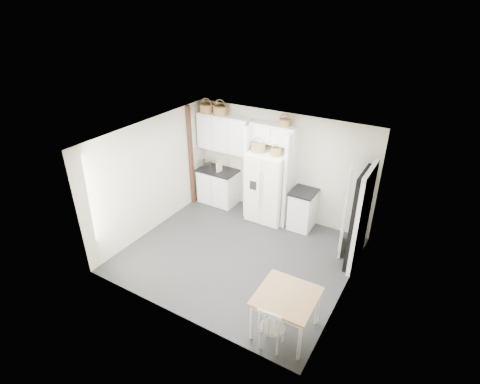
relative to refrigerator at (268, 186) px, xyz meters
The scene contains 27 objects.
floor 1.86m from the refrigerator, 84.78° to the right, with size 4.50×4.50×0.00m, color #262628.
ceiling 2.39m from the refrigerator, 84.78° to the right, with size 4.50×4.50×0.00m, color white.
wall_back 0.58m from the refrigerator, 67.30° to the left, with size 4.50×4.50×0.00m, color beige.
wall_left 2.70m from the refrigerator, 141.99° to the right, with size 4.00×4.00×0.00m, color beige.
wall_right 2.94m from the refrigerator, 34.37° to the right, with size 4.00×4.00×0.00m, color beige.
refrigerator is the anchor object (origin of this frame).
base_cab_left 1.54m from the refrigerator, behind, with size 0.97×0.61×0.90m, color white.
base_cab_right 0.98m from the refrigerator, ahead, with size 0.52×0.62×0.91m, color white.
dining_table 3.57m from the refrigerator, 58.42° to the right, with size 0.92×0.92×0.77m, color olive.
windsor_chair 3.87m from the refrigerator, 61.98° to the right, with size 0.40×0.36×0.82m, color white.
counter_left 1.48m from the refrigerator, behind, with size 1.01×0.65×0.04m, color black.
counter_right 0.89m from the refrigerator, ahead, with size 0.56×0.66×0.04m, color black.
toaster 1.87m from the refrigerator, behind, with size 0.26×0.15×0.18m, color silver.
cookbook_red 1.43m from the refrigerator, behind, with size 0.03×0.15×0.23m, color maroon.
cookbook_cream 1.40m from the refrigerator, behind, with size 0.04×0.17×0.25m, color beige.
basket_upper_a 2.44m from the refrigerator, behind, with size 0.34×0.34×0.19m, color olive.
basket_upper_b 2.15m from the refrigerator, behind, with size 0.35×0.35×0.21m, color olive.
basket_bridge_b 1.58m from the refrigerator, 37.17° to the left, with size 0.26×0.26×0.15m, color olive.
basket_fridge_a 1.00m from the refrigerator, 157.79° to the right, with size 0.34×0.34×0.18m, color olive.
basket_fridge_b 0.97m from the refrigerator, 26.17° to the right, with size 0.25×0.25×0.14m, color olive.
upper_cabinet 1.71m from the refrigerator, behind, with size 1.40×0.34×0.90m, color white.
bridge_cabinet 1.27m from the refrigerator, 90.00° to the left, with size 1.12×0.34×0.45m, color white.
fridge_panel_left 0.58m from the refrigerator, behind, with size 0.08×0.60×2.30m, color white.
fridge_panel_right 0.58m from the refrigerator, ahead, with size 0.08×0.60×2.30m, color white.
trim_post 2.11m from the refrigerator, behind, with size 0.09×0.09×2.60m, color #412119.
doorway_void 2.40m from the refrigerator, 15.52° to the right, with size 0.18×0.85×2.05m, color black.
door_slab 1.98m from the refrigerator, ahead, with size 0.80×0.04×2.05m, color white.
Camera 1 is at (3.31, -5.51, 4.92)m, focal length 28.00 mm.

